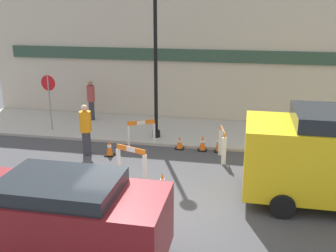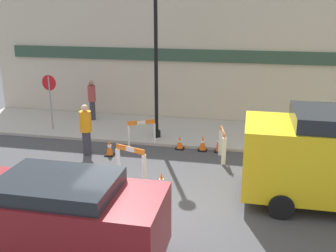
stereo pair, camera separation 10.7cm
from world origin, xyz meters
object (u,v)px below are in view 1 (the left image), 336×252
at_px(person_worker, 86,129).
at_px(parked_car_1, 63,216).
at_px(streetlamp_post, 155,37).
at_px(stop_sign, 49,93).
at_px(person_pedestrian, 91,99).

bearing_deg(person_worker, parked_car_1, -72.38).
xyz_separation_m(person_worker, parked_car_1, (1.84, -5.48, 0.09)).
bearing_deg(streetlamp_post, stop_sign, 179.00).
bearing_deg(person_worker, person_pedestrian, 108.41).
height_order(stop_sign, person_worker, stop_sign).
bearing_deg(person_pedestrian, streetlamp_post, 142.93).
distance_m(streetlamp_post, person_pedestrian, 4.51).
bearing_deg(stop_sign, parked_car_1, 124.59).
bearing_deg(streetlamp_post, person_worker, -134.15).
bearing_deg(person_worker, streetlamp_post, 44.91).
relative_size(stop_sign, parked_car_1, 0.55).
xyz_separation_m(person_worker, person_pedestrian, (-1.28, 3.64, 0.09)).
bearing_deg(parked_car_1, stop_sign, 118.88).
relative_size(stop_sign, person_worker, 1.25).
bearing_deg(person_pedestrian, stop_sign, 47.44).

